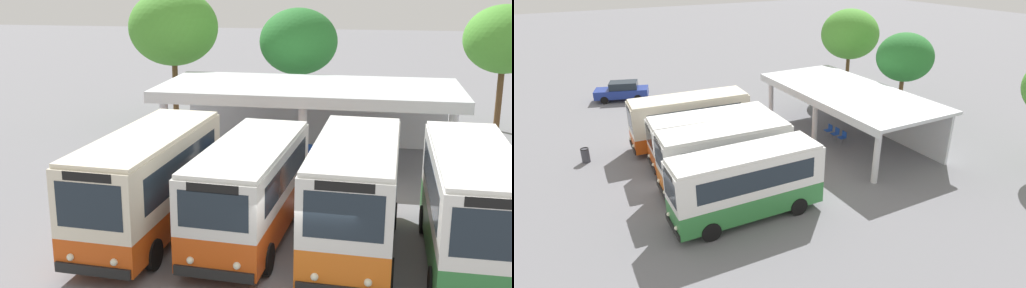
# 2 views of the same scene
# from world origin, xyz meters

# --- Properties ---
(ground_plane) EXTENTS (180.00, 180.00, 0.00)m
(ground_plane) POSITION_xyz_m (0.00, 0.00, 0.00)
(ground_plane) COLOR slate
(city_bus_nearest_orange) EXTENTS (2.73, 7.76, 3.31)m
(city_bus_nearest_orange) POSITION_xyz_m (-5.24, 2.72, 1.83)
(city_bus_nearest_orange) COLOR black
(city_bus_nearest_orange) RESTS_ON ground
(city_bus_second_in_row) EXTENTS (2.81, 7.43, 3.07)m
(city_bus_second_in_row) POSITION_xyz_m (-2.07, 2.93, 1.71)
(city_bus_second_in_row) COLOR black
(city_bus_second_in_row) RESTS_ON ground
(city_bus_middle_cream) EXTENTS (2.72, 7.09, 3.43)m
(city_bus_middle_cream) POSITION_xyz_m (1.11, 2.46, 1.89)
(city_bus_middle_cream) COLOR black
(city_bus_middle_cream) RESTS_ON ground
(city_bus_fourth_amber) EXTENTS (2.40, 7.35, 3.41)m
(city_bus_fourth_amber) POSITION_xyz_m (4.29, 2.17, 1.88)
(city_bus_fourth_amber) COLOR black
(city_bus_fourth_amber) RESTS_ON ground
(parked_car_flank) EXTENTS (3.00, 4.73, 1.62)m
(parked_car_flank) POSITION_xyz_m (-17.29, 0.69, 0.83)
(parked_car_flank) COLOR black
(parked_car_flank) RESTS_ON ground
(terminal_canopy) EXTENTS (13.09, 6.15, 3.40)m
(terminal_canopy) POSITION_xyz_m (-1.24, 12.99, 2.68)
(terminal_canopy) COLOR silver
(terminal_canopy) RESTS_ON ground
(waiting_chair_end_by_column) EXTENTS (0.45, 0.45, 0.86)m
(waiting_chair_end_by_column) POSITION_xyz_m (-1.96, 11.50, 0.52)
(waiting_chair_end_by_column) COLOR slate
(waiting_chair_end_by_column) RESTS_ON ground
(waiting_chair_second_from_end) EXTENTS (0.45, 0.45, 0.86)m
(waiting_chair_second_from_end) POSITION_xyz_m (-1.21, 11.53, 0.52)
(waiting_chair_second_from_end) COLOR slate
(waiting_chair_second_from_end) RESTS_ON ground
(waiting_chair_middle_seat) EXTENTS (0.45, 0.45, 0.86)m
(waiting_chair_middle_seat) POSITION_xyz_m (-0.47, 11.55, 0.52)
(waiting_chair_middle_seat) COLOR slate
(waiting_chair_middle_seat) RESTS_ON ground
(roadside_tree_behind_canopy) EXTENTS (4.16, 4.16, 6.47)m
(roadside_tree_behind_canopy) POSITION_xyz_m (-2.50, 18.45, 4.68)
(roadside_tree_behind_canopy) COLOR brown
(roadside_tree_behind_canopy) RESTS_ON ground
(roadside_tree_west_of_canopy) EXTENTS (4.99, 4.99, 7.43)m
(roadside_tree_west_of_canopy) POSITION_xyz_m (-9.57, 18.93, 5.29)
(roadside_tree_west_of_canopy) COLOR brown
(roadside_tree_west_of_canopy) RESTS_ON ground
(litter_bin_apron) EXTENTS (0.49, 0.49, 0.90)m
(litter_bin_apron) POSITION_xyz_m (-5.74, -3.83, 0.46)
(litter_bin_apron) COLOR #3F3F47
(litter_bin_apron) RESTS_ON ground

